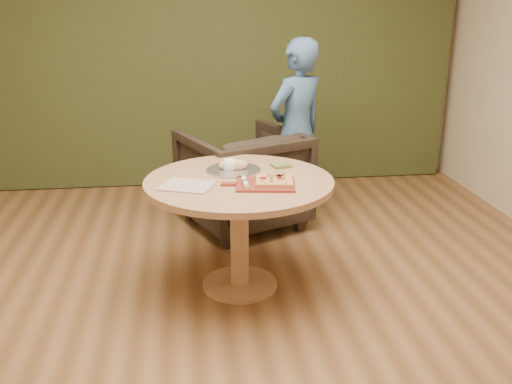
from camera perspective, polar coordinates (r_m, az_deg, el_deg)
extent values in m
cube|color=olive|center=(3.37, -1.18, -14.17)|extent=(5.00, 6.00, 0.02)
cube|color=beige|center=(5.84, -4.49, 14.62)|extent=(5.00, 0.02, 2.80)
cube|color=#303819|center=(5.73, -4.43, 14.55)|extent=(4.80, 0.14, 2.78)
cylinder|color=tan|center=(3.86, -1.61, -9.18)|extent=(0.50, 0.50, 0.03)
cylinder|color=tan|center=(3.71, -1.66, -4.54)|extent=(0.12, 0.12, 0.68)
cylinder|color=tan|center=(3.58, -1.72, 0.98)|extent=(1.19, 1.19, 0.04)
cube|color=maroon|center=(3.45, 0.95, 0.78)|extent=(0.39, 0.33, 0.01)
cube|color=maroon|center=(3.45, -2.70, 0.79)|extent=(0.11, 0.06, 0.01)
cube|color=#DF9757|center=(3.45, 1.84, 1.13)|extent=(0.25, 0.25, 0.02)
cylinder|color=maroon|center=(3.46, 2.47, 1.39)|extent=(0.04, 0.04, 0.00)
cylinder|color=maroon|center=(3.50, 2.30, 1.59)|extent=(0.04, 0.04, 0.00)
cylinder|color=maroon|center=(3.46, 0.74, 1.41)|extent=(0.04, 0.04, 0.00)
cylinder|color=maroon|center=(3.51, 2.38, 1.64)|extent=(0.04, 0.04, 0.00)
cube|color=tan|center=(3.45, 2.73, 1.42)|extent=(0.03, 0.03, 0.01)
cube|color=tan|center=(3.49, 1.57, 1.60)|extent=(0.02, 0.02, 0.01)
cube|color=tan|center=(3.52, 2.23, 1.77)|extent=(0.02, 0.02, 0.01)
cube|color=tan|center=(3.53, 2.76, 1.80)|extent=(0.03, 0.03, 0.01)
cube|color=tan|center=(3.39, 1.57, 1.12)|extent=(0.02, 0.02, 0.01)
cube|color=tan|center=(3.46, 1.55, 1.46)|extent=(0.02, 0.02, 0.01)
cube|color=tan|center=(3.50, 1.33, 1.69)|extent=(0.03, 0.03, 0.01)
cube|color=#276C19|center=(3.51, 2.80, 1.64)|extent=(0.01, 0.01, 0.00)
cube|color=#276C19|center=(3.49, 2.81, 1.54)|extent=(0.01, 0.01, 0.00)
cube|color=#276C19|center=(3.41, 0.67, 1.13)|extent=(0.01, 0.01, 0.00)
cube|color=#276C19|center=(3.51, 2.26, 1.62)|extent=(0.01, 0.01, 0.00)
cube|color=#276C19|center=(3.37, 0.91, 0.89)|extent=(0.01, 0.01, 0.00)
cube|color=#8D4E75|center=(3.44, 2.64, 1.29)|extent=(0.03, 0.02, 0.00)
cube|color=#8D4E75|center=(3.38, 2.99, 0.93)|extent=(0.01, 0.03, 0.00)
cube|color=#8D4E75|center=(3.53, 1.80, 1.74)|extent=(0.02, 0.03, 0.00)
cylinder|color=white|center=(3.41, -1.09, 0.99)|extent=(0.03, 0.17, 0.03)
cylinder|color=#194C26|center=(3.41, -1.09, 0.99)|extent=(0.03, 0.03, 0.03)
cube|color=silver|center=(3.50, -1.27, 1.46)|extent=(0.02, 0.04, 0.00)
cube|color=white|center=(3.45, -6.88, 0.63)|extent=(0.37, 0.34, 0.01)
cylinder|color=silver|center=(3.73, -2.27, 2.14)|extent=(0.35, 0.35, 0.01)
cylinder|color=silver|center=(3.73, -2.27, 2.22)|extent=(0.36, 0.36, 0.02)
ellipsoid|color=#E5C18B|center=(3.72, -2.27, 2.73)|extent=(0.19, 0.08, 0.07)
cylinder|color=white|center=(3.72, -2.73, 2.71)|extent=(0.06, 0.09, 0.09)
cube|color=#4F5C29|center=(3.83, 2.55, 2.67)|extent=(0.14, 0.13, 0.02)
imported|color=black|center=(4.71, -1.38, 1.86)|extent=(1.13, 1.10, 0.90)
imported|color=#3D618D|center=(4.77, 4.05, 5.99)|extent=(0.67, 0.62, 1.54)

